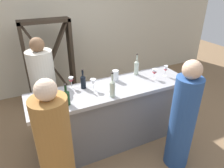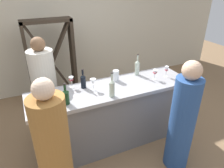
{
  "view_description": "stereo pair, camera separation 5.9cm",
  "coord_description": "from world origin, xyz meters",
  "px_view_note": "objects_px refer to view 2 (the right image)",
  "views": [
    {
      "loc": [
        -1.09,
        -2.28,
        2.33
      ],
      "look_at": [
        0.0,
        0.0,
        1.03
      ],
      "focal_mm": 33.24,
      "sensor_mm": 36.0,
      "label": 1
    },
    {
      "loc": [
        -1.04,
        -2.31,
        2.33
      ],
      "look_at": [
        0.0,
        0.0,
        1.03
      ],
      "focal_mm": 33.24,
      "sensor_mm": 36.0,
      "label": 2
    }
  ],
  "objects_px": {
    "wine_glass_near_right": "(167,70)",
    "wine_glass_far_center": "(71,80)",
    "wine_rack": "(52,63)",
    "water_pitcher": "(116,76)",
    "wine_bottle_leftmost_dark_green": "(66,96)",
    "wine_bottle_second_right_clear_pale": "(137,67)",
    "person_center_guest": "(55,157)",
    "person_right_guest": "(46,94)",
    "wine_glass_near_left": "(52,98)",
    "wine_bottle_second_left_near_black": "(83,81)",
    "wine_glass_near_center": "(155,73)",
    "person_left_guest": "(182,121)",
    "wine_glass_far_left": "(93,82)",
    "wine_bottle_center_clear_pale": "(112,88)"
  },
  "relations": [
    {
      "from": "wine_glass_far_center",
      "to": "person_center_guest",
      "type": "height_order",
      "value": "person_center_guest"
    },
    {
      "from": "wine_bottle_second_left_near_black",
      "to": "person_left_guest",
      "type": "bearing_deg",
      "value": -42.2
    },
    {
      "from": "wine_bottle_second_left_near_black",
      "to": "person_left_guest",
      "type": "relative_size",
      "value": 0.18
    },
    {
      "from": "wine_glass_near_left",
      "to": "wine_rack",
      "type": "bearing_deg",
      "value": 81.33
    },
    {
      "from": "wine_bottle_second_right_clear_pale",
      "to": "person_center_guest",
      "type": "xyz_separation_m",
      "value": [
        -1.47,
        -0.94,
        -0.35
      ]
    },
    {
      "from": "wine_bottle_second_right_clear_pale",
      "to": "wine_glass_far_center",
      "type": "xyz_separation_m",
      "value": [
        -1.03,
        0.0,
        -0.01
      ]
    },
    {
      "from": "wine_bottle_leftmost_dark_green",
      "to": "wine_glass_near_left",
      "type": "xyz_separation_m",
      "value": [
        -0.15,
        0.04,
        -0.0
      ]
    },
    {
      "from": "wine_bottle_second_left_near_black",
      "to": "wine_bottle_center_clear_pale",
      "type": "distance_m",
      "value": 0.46
    },
    {
      "from": "wine_glass_near_left",
      "to": "water_pitcher",
      "type": "xyz_separation_m",
      "value": [
        0.96,
        0.28,
        -0.02
      ]
    },
    {
      "from": "wine_rack",
      "to": "wine_glass_near_left",
      "type": "distance_m",
      "value": 1.8
    },
    {
      "from": "wine_glass_near_left",
      "to": "person_right_guest",
      "type": "xyz_separation_m",
      "value": [
        -0.01,
        0.71,
        -0.32
      ]
    },
    {
      "from": "wine_bottle_second_left_near_black",
      "to": "wine_glass_near_center",
      "type": "height_order",
      "value": "wine_bottle_second_left_near_black"
    },
    {
      "from": "wine_glass_near_left",
      "to": "wine_bottle_center_clear_pale",
      "type": "bearing_deg",
      "value": -8.45
    },
    {
      "from": "wine_bottle_second_right_clear_pale",
      "to": "water_pitcher",
      "type": "bearing_deg",
      "value": -171.68
    },
    {
      "from": "wine_bottle_second_left_near_black",
      "to": "wine_glass_near_right",
      "type": "distance_m",
      "value": 1.27
    },
    {
      "from": "wine_glass_far_left",
      "to": "person_right_guest",
      "type": "bearing_deg",
      "value": 136.2
    },
    {
      "from": "wine_bottle_second_left_near_black",
      "to": "wine_bottle_second_right_clear_pale",
      "type": "relative_size",
      "value": 0.83
    },
    {
      "from": "wine_rack",
      "to": "water_pitcher",
      "type": "bearing_deg",
      "value": -64.98
    },
    {
      "from": "wine_glass_near_center",
      "to": "person_left_guest",
      "type": "xyz_separation_m",
      "value": [
        -0.04,
        -0.72,
        -0.37
      ]
    },
    {
      "from": "person_center_guest",
      "to": "person_right_guest",
      "type": "distance_m",
      "value": 1.32
    },
    {
      "from": "wine_bottle_leftmost_dark_green",
      "to": "water_pitcher",
      "type": "bearing_deg",
      "value": 22.06
    },
    {
      "from": "wine_glass_far_center",
      "to": "wine_bottle_leftmost_dark_green",
      "type": "bearing_deg",
      "value": -113.17
    },
    {
      "from": "wine_bottle_second_left_near_black",
      "to": "person_right_guest",
      "type": "xyz_separation_m",
      "value": [
        -0.47,
        0.44,
        -0.33
      ]
    },
    {
      "from": "wine_bottle_second_right_clear_pale",
      "to": "wine_glass_near_right",
      "type": "xyz_separation_m",
      "value": [
        0.37,
        -0.24,
        -0.01
      ]
    },
    {
      "from": "wine_bottle_second_right_clear_pale",
      "to": "person_left_guest",
      "type": "height_order",
      "value": "person_left_guest"
    },
    {
      "from": "wine_bottle_leftmost_dark_green",
      "to": "wine_bottle_center_clear_pale",
      "type": "height_order",
      "value": "wine_bottle_center_clear_pale"
    },
    {
      "from": "wine_glass_near_right",
      "to": "person_center_guest",
      "type": "relative_size",
      "value": 0.11
    },
    {
      "from": "wine_bottle_leftmost_dark_green",
      "to": "wine_bottle_second_right_clear_pale",
      "type": "bearing_deg",
      "value": 17.8
    },
    {
      "from": "water_pitcher",
      "to": "wine_glass_near_center",
      "type": "bearing_deg",
      "value": -20.39
    },
    {
      "from": "wine_bottle_center_clear_pale",
      "to": "wine_glass_near_right",
      "type": "height_order",
      "value": "wine_bottle_center_clear_pale"
    },
    {
      "from": "wine_glass_far_left",
      "to": "person_left_guest",
      "type": "bearing_deg",
      "value": -41.65
    },
    {
      "from": "wine_bottle_center_clear_pale",
      "to": "wine_glass_far_center",
      "type": "height_order",
      "value": "wine_bottle_center_clear_pale"
    },
    {
      "from": "wine_glass_near_right",
      "to": "person_left_guest",
      "type": "relative_size",
      "value": 0.11
    },
    {
      "from": "wine_rack",
      "to": "wine_bottle_center_clear_pale",
      "type": "xyz_separation_m",
      "value": [
        0.45,
        -1.88,
        0.27
      ]
    },
    {
      "from": "wine_bottle_second_left_near_black",
      "to": "water_pitcher",
      "type": "bearing_deg",
      "value": 2.03
    },
    {
      "from": "wine_bottle_second_left_near_black",
      "to": "wine_bottle_center_clear_pale",
      "type": "xyz_separation_m",
      "value": [
        0.26,
        -0.37,
        0.02
      ]
    },
    {
      "from": "person_left_guest",
      "to": "wine_glass_far_center",
      "type": "bearing_deg",
      "value": 67.72
    },
    {
      "from": "person_left_guest",
      "to": "wine_glass_near_center",
      "type": "bearing_deg",
      "value": 14.86
    },
    {
      "from": "wine_glass_near_right",
      "to": "wine_glass_far_center",
      "type": "bearing_deg",
      "value": 170.09
    },
    {
      "from": "wine_bottle_second_left_near_black",
      "to": "wine_glass_far_left",
      "type": "height_order",
      "value": "wine_bottle_second_left_near_black"
    },
    {
      "from": "wine_rack",
      "to": "wine_glass_near_left",
      "type": "bearing_deg",
      "value": -98.67
    },
    {
      "from": "wine_bottle_center_clear_pale",
      "to": "person_right_guest",
      "type": "relative_size",
      "value": 0.2
    },
    {
      "from": "wine_glass_near_center",
      "to": "person_right_guest",
      "type": "bearing_deg",
      "value": 157.5
    },
    {
      "from": "wine_glass_far_left",
      "to": "water_pitcher",
      "type": "bearing_deg",
      "value": 17.8
    },
    {
      "from": "wine_glass_far_center",
      "to": "person_left_guest",
      "type": "bearing_deg",
      "value": -40.67
    },
    {
      "from": "wine_bottle_center_clear_pale",
      "to": "person_center_guest",
      "type": "xyz_separation_m",
      "value": [
        -0.84,
        -0.49,
        -0.35
      ]
    },
    {
      "from": "person_left_guest",
      "to": "person_right_guest",
      "type": "xyz_separation_m",
      "value": [
        -1.47,
        1.34,
        0.04
      ]
    },
    {
      "from": "wine_bottle_second_right_clear_pale",
      "to": "wine_glass_far_center",
      "type": "relative_size",
      "value": 2.07
    },
    {
      "from": "wine_bottle_second_right_clear_pale",
      "to": "person_right_guest",
      "type": "bearing_deg",
      "value": 164.85
    },
    {
      "from": "person_center_guest",
      "to": "person_right_guest",
      "type": "xyz_separation_m",
      "value": [
        0.11,
        1.31,
        0.0
      ]
    }
  ]
}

